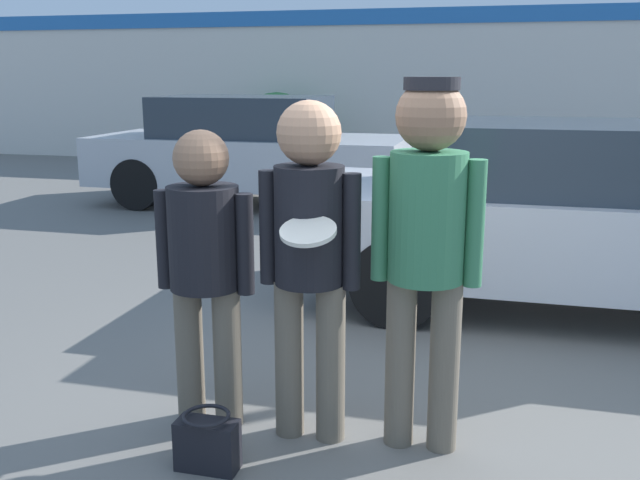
{
  "coord_description": "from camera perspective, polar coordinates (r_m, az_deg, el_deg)",
  "views": [
    {
      "loc": [
        0.6,
        -3.54,
        1.86
      ],
      "look_at": [
        -0.31,
        -0.03,
        1.01
      ],
      "focal_mm": 40.0,
      "sensor_mm": 36.0,
      "label": 1
    }
  ],
  "objects": [
    {
      "name": "person_right",
      "position": [
        3.44,
        8.54,
        0.85
      ],
      "size": [
        0.54,
        0.37,
        1.84
      ],
      "color": "#665B4C",
      "rests_on": "ground"
    },
    {
      "name": "ground_plane",
      "position": [
        4.04,
        4.51,
        -14.24
      ],
      "size": [
        56.0,
        56.0,
        0.0
      ],
      "primitive_type": "plane",
      "color": "#66635E"
    },
    {
      "name": "person_left",
      "position": [
        3.75,
        -9.21,
        -1.18
      ],
      "size": [
        0.54,
        0.37,
        1.59
      ],
      "color": "#665B4C",
      "rests_on": "ground"
    },
    {
      "name": "parked_car_near",
      "position": [
        6.01,
        20.06,
        1.84
      ],
      "size": [
        4.37,
        1.83,
        1.49
      ],
      "color": "silver",
      "rests_on": "ground"
    },
    {
      "name": "parked_car_far",
      "position": [
        10.34,
        -5.76,
        7.18
      ],
      "size": [
        4.43,
        1.84,
        1.54
      ],
      "color": "#B7BABF",
      "rests_on": "ground"
    },
    {
      "name": "shrub",
      "position": [
        14.26,
        -3.46,
        8.73
      ],
      "size": [
        1.5,
        1.5,
        1.5
      ],
      "color": "#387A3D",
      "rests_on": "ground"
    },
    {
      "name": "handbag",
      "position": [
        3.58,
        -9.0,
        -15.7
      ],
      "size": [
        0.3,
        0.23,
        0.29
      ],
      "color": "black",
      "rests_on": "ground"
    },
    {
      "name": "storefront_building",
      "position": [
        14.48,
        12.44,
        11.78
      ],
      "size": [
        24.0,
        0.22,
        3.09
      ],
      "color": "silver",
      "rests_on": "ground"
    },
    {
      "name": "person_middle_with_frisbee",
      "position": [
        3.52,
        -0.86,
        -0.23
      ],
      "size": [
        0.52,
        0.55,
        1.74
      ],
      "color": "#665B4C",
      "rests_on": "ground"
    }
  ]
}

